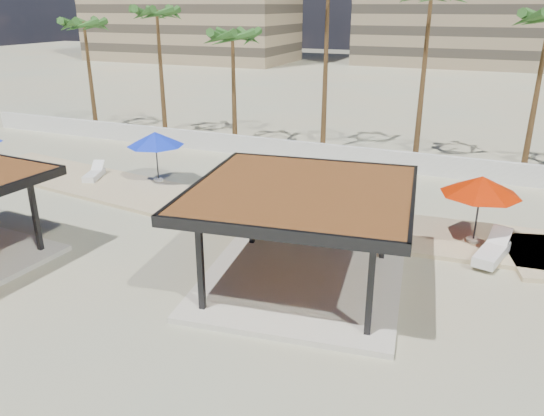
{
  "coord_description": "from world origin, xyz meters",
  "views": [
    {
      "loc": [
        7.02,
        -13.51,
        8.91
      ],
      "look_at": [
        -0.56,
        4.51,
        1.4
      ],
      "focal_mm": 35.0,
      "sensor_mm": 36.0,
      "label": 1
    }
  ],
  "objects_px": {
    "umbrella_c": "(481,186)",
    "pavilion_central": "(301,229)",
    "lounger_b": "(492,253)",
    "lounger_a": "(94,174)"
  },
  "relations": [
    {
      "from": "lounger_b",
      "to": "pavilion_central",
      "type": "bearing_deg",
      "value": 141.16
    },
    {
      "from": "pavilion_central",
      "to": "lounger_a",
      "type": "bearing_deg",
      "value": 148.24
    },
    {
      "from": "pavilion_central",
      "to": "lounger_b",
      "type": "xyz_separation_m",
      "value": [
        5.91,
        4.39,
        -1.71
      ]
    },
    {
      "from": "pavilion_central",
      "to": "umbrella_c",
      "type": "distance_m",
      "value": 7.71
    },
    {
      "from": "pavilion_central",
      "to": "lounger_b",
      "type": "distance_m",
      "value": 7.55
    },
    {
      "from": "lounger_a",
      "to": "lounger_b",
      "type": "height_order",
      "value": "lounger_b"
    },
    {
      "from": "umbrella_c",
      "to": "pavilion_central",
      "type": "bearing_deg",
      "value": -132.53
    },
    {
      "from": "umbrella_c",
      "to": "lounger_b",
      "type": "relative_size",
      "value": 1.36
    },
    {
      "from": "pavilion_central",
      "to": "umbrella_c",
      "type": "xyz_separation_m",
      "value": [
        5.21,
        5.67,
        0.39
      ]
    },
    {
      "from": "lounger_a",
      "to": "umbrella_c",
      "type": "bearing_deg",
      "value": -112.67
    }
  ]
}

